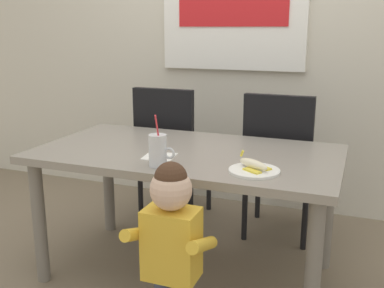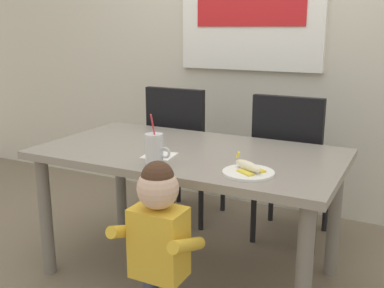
{
  "view_description": "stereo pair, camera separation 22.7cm",
  "coord_description": "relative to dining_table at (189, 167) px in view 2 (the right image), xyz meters",
  "views": [
    {
      "loc": [
        0.85,
        -2.14,
        1.34
      ],
      "look_at": [
        0.06,
        -0.09,
        0.78
      ],
      "focal_mm": 42.39,
      "sensor_mm": 36.0,
      "label": 1
    },
    {
      "loc": [
        1.06,
        -2.05,
        1.34
      ],
      "look_at": [
        0.06,
        -0.09,
        0.78
      ],
      "focal_mm": 42.39,
      "sensor_mm": 36.0,
      "label": 2
    }
  ],
  "objects": [
    {
      "name": "dining_table",
      "position": [
        0.0,
        0.0,
        0.0
      ],
      "size": [
        1.58,
        0.86,
        0.72
      ],
      "color": "gray",
      "rests_on": "ground"
    },
    {
      "name": "back_wall",
      "position": [
        -0.0,
        1.23,
        0.82
      ],
      "size": [
        6.4,
        0.17,
        2.9
      ],
      "color": "beige",
      "rests_on": "ground"
    },
    {
      "name": "peeled_banana",
      "position": [
        0.41,
        -0.23,
        0.12
      ],
      "size": [
        0.17,
        0.15,
        0.07
      ],
      "rotation": [
        0.0,
        0.0,
        -0.57
      ],
      "color": "#F4EAC6",
      "rests_on": "snack_plate"
    },
    {
      "name": "milk_cup",
      "position": [
        -0.02,
        -0.31,
        0.16
      ],
      "size": [
        0.13,
        0.08,
        0.25
      ],
      "color": "silver",
      "rests_on": "dining_table"
    },
    {
      "name": "ground_plane",
      "position": [
        0.0,
        0.0,
        -0.63
      ],
      "size": [
        24.0,
        24.0,
        0.0
      ],
      "primitive_type": "plane",
      "color": "#7A6B56"
    },
    {
      "name": "snack_plate",
      "position": [
        0.42,
        -0.24,
        0.1
      ],
      "size": [
        0.23,
        0.23,
        0.01
      ],
      "primitive_type": "cylinder",
      "color": "white",
      "rests_on": "dining_table"
    },
    {
      "name": "toddler_standing",
      "position": [
        0.17,
        -0.6,
        -0.1
      ],
      "size": [
        0.33,
        0.24,
        0.84
      ],
      "color": "#3F4760",
      "rests_on": "ground"
    },
    {
      "name": "paper_napkin",
      "position": [
        -0.08,
        -0.17,
        0.09
      ],
      "size": [
        0.17,
        0.17,
        0.0
      ],
      "primitive_type": "cube",
      "rotation": [
        0.0,
        0.0,
        0.12
      ],
      "color": "white",
      "rests_on": "dining_table"
    },
    {
      "name": "dining_chair_right",
      "position": [
        0.38,
        0.63,
        -0.09
      ],
      "size": [
        0.44,
        0.44,
        0.96
      ],
      "rotation": [
        0.0,
        0.0,
        3.14
      ],
      "color": "black",
      "rests_on": "ground"
    },
    {
      "name": "dining_chair_left",
      "position": [
        -0.38,
        0.64,
        -0.09
      ],
      "size": [
        0.44,
        0.45,
        0.96
      ],
      "rotation": [
        0.0,
        0.0,
        3.14
      ],
      "color": "black",
      "rests_on": "ground"
    }
  ]
}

